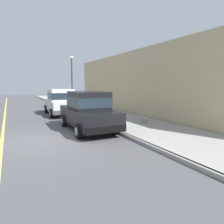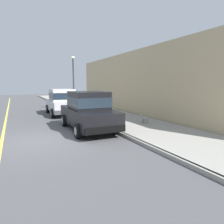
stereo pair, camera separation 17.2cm
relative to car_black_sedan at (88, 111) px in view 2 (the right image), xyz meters
The scene contains 9 objects.
ground_plane 2.60m from the car_black_sedan, 156.82° to the right, with size 80.00×80.00×0.00m, color #4C4C4F.
curb 1.64m from the car_black_sedan, 43.89° to the right, with size 0.16×64.00×0.14m, color gray.
sidewalk 3.08m from the car_black_sedan, 18.80° to the right, with size 3.60×64.00×0.14m, color #99968E.
lane_centre_line 4.05m from the car_black_sedan, 166.04° to the right, with size 0.12×57.60×0.01m, color #E0D64C.
car_black_sedan is the anchor object (origin of this frame).
car_silver_sedan 5.87m from the car_black_sedan, 90.15° to the left, with size 2.12×4.64×1.92m.
dog_grey 3.20m from the car_black_sedan, ahead, with size 0.30×0.75×0.49m.
street_lamp 7.80m from the car_black_sedan, 79.82° to the left, with size 0.36×0.36×4.42m.
building_facade 6.33m from the car_black_sedan, 37.79° to the left, with size 0.50×20.00×4.68m, color tan.
Camera 2 is at (-1.07, -8.55, 2.27)m, focal length 32.63 mm.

